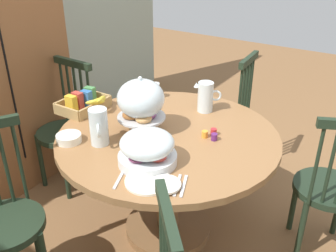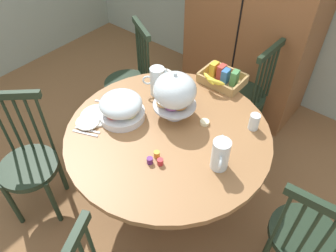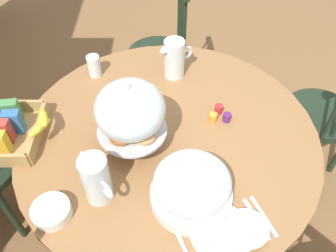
% 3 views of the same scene
% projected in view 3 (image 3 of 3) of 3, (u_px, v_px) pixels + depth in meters
% --- Properties ---
extents(ground_plane, '(10.00, 10.00, 0.00)m').
position_uv_depth(ground_plane, '(181.00, 230.00, 2.00)').
color(ground_plane, brown).
extents(dining_table, '(1.30, 1.30, 0.74)m').
position_uv_depth(dining_table, '(168.00, 160.00, 1.66)').
color(dining_table, olive).
rests_on(dining_table, ground_plane).
extents(windsor_chair_near_window, '(0.40, 0.40, 0.97)m').
position_uv_depth(windsor_chair_near_window, '(161.00, 55.00, 2.36)').
color(windsor_chair_near_window, '#1E2D1E').
rests_on(windsor_chair_near_window, ground_plane).
extents(windsor_chair_host_seat, '(0.44, 0.44, 0.97)m').
position_uv_depth(windsor_chair_host_seat, '(323.00, 117.00, 1.98)').
color(windsor_chair_host_seat, '#1E2D1E').
rests_on(windsor_chair_host_seat, ground_plane).
extents(pastry_stand_with_dome, '(0.28, 0.28, 0.34)m').
position_uv_depth(pastry_stand_with_dome, '(130.00, 112.00, 1.33)').
color(pastry_stand_with_dome, silver).
rests_on(pastry_stand_with_dome, dining_table).
extents(fruit_platter_covered, '(0.30, 0.30, 0.18)m').
position_uv_depth(fruit_platter_covered, '(192.00, 187.00, 1.24)').
color(fruit_platter_covered, silver).
rests_on(fruit_platter_covered, dining_table).
extents(orange_juice_pitcher, '(0.15, 0.14, 0.21)m').
position_uv_depth(orange_juice_pitcher, '(97.00, 181.00, 1.24)').
color(orange_juice_pitcher, silver).
rests_on(orange_juice_pitcher, dining_table).
extents(milk_pitcher, '(0.11, 0.17, 0.20)m').
position_uv_depth(milk_pitcher, '(174.00, 60.00, 1.71)').
color(milk_pitcher, silver).
rests_on(milk_pitcher, dining_table).
extents(cereal_basket, '(0.32, 0.30, 0.12)m').
position_uv_depth(cereal_basket, '(14.00, 130.00, 1.47)').
color(cereal_basket, tan).
rests_on(cereal_basket, dining_table).
extents(china_plate_large, '(0.22, 0.22, 0.01)m').
position_uv_depth(china_plate_large, '(221.00, 232.00, 1.21)').
color(china_plate_large, white).
rests_on(china_plate_large, dining_table).
extents(china_plate_small, '(0.15, 0.15, 0.01)m').
position_uv_depth(china_plate_small, '(247.00, 228.00, 1.21)').
color(china_plate_small, white).
rests_on(china_plate_small, china_plate_large).
extents(cereal_bowl, '(0.14, 0.14, 0.04)m').
position_uv_depth(cereal_bowl, '(51.00, 211.00, 1.24)').
color(cereal_bowl, white).
rests_on(cereal_bowl, dining_table).
extents(drinking_glass, '(0.06, 0.06, 0.11)m').
position_uv_depth(drinking_glass, '(94.00, 66.00, 1.74)').
color(drinking_glass, silver).
rests_on(drinking_glass, dining_table).
extents(butter_dish, '(0.06, 0.06, 0.02)m').
position_uv_depth(butter_dish, '(123.00, 110.00, 1.60)').
color(butter_dish, beige).
rests_on(butter_dish, dining_table).
extents(jam_jar_strawberry, '(0.04, 0.04, 0.04)m').
position_uv_depth(jam_jar_strawberry, '(219.00, 109.00, 1.59)').
color(jam_jar_strawberry, '#B7282D').
rests_on(jam_jar_strawberry, dining_table).
extents(jam_jar_apricot, '(0.04, 0.04, 0.04)m').
position_uv_depth(jam_jar_apricot, '(213.00, 117.00, 1.55)').
color(jam_jar_apricot, orange).
rests_on(jam_jar_apricot, dining_table).
extents(jam_jar_grape, '(0.04, 0.04, 0.04)m').
position_uv_depth(jam_jar_grape, '(227.00, 117.00, 1.55)').
color(jam_jar_grape, '#5B2366').
rests_on(jam_jar_grape, dining_table).
extents(table_knife, '(0.16, 0.08, 0.01)m').
position_uv_depth(table_knife, '(256.00, 219.00, 1.24)').
color(table_knife, silver).
rests_on(table_knife, dining_table).
extents(dinner_fork, '(0.16, 0.08, 0.01)m').
position_uv_depth(dinner_fork, '(263.00, 216.00, 1.25)').
color(dinner_fork, silver).
rests_on(dinner_fork, dining_table).
extents(soup_spoon, '(0.16, 0.08, 0.01)m').
position_uv_depth(soup_spoon, '(184.00, 248.00, 1.17)').
color(soup_spoon, silver).
rests_on(soup_spoon, dining_table).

